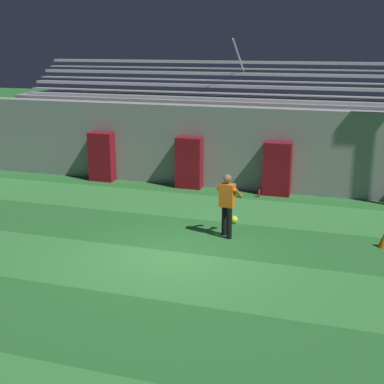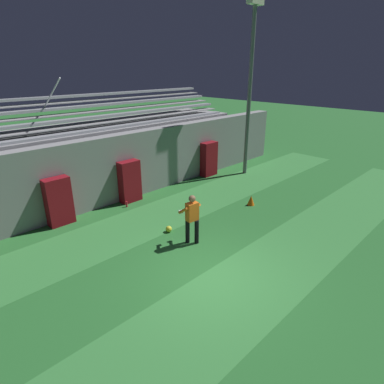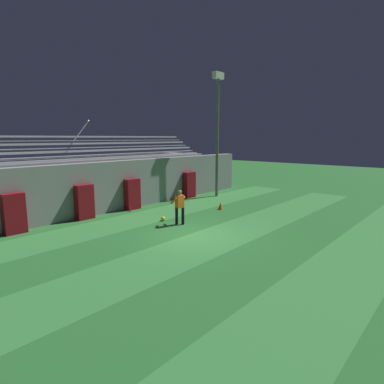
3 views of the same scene
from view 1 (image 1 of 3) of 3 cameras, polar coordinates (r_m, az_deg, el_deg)
name	(u,v)px [view 1 (image 1 of 3)]	position (r m, az deg, el deg)	size (l,w,h in m)	color
ground_plane	(173,255)	(12.80, -2.04, -6.74)	(80.00, 80.00, 0.00)	#286B2D
turf_stripe_mid	(157,272)	(11.91, -3.72, -8.52)	(28.00, 2.49, 0.01)	#38843D
turf_stripe_far	(216,208)	(16.34, 2.59, -1.70)	(28.00, 2.49, 0.01)	#38843D
back_wall	(236,148)	(18.42, 4.73, 4.73)	(24.00, 0.60, 2.80)	gray
padding_pillar_gate_left	(189,163)	(18.40, -0.32, 3.12)	(0.90, 0.44, 1.76)	maroon
padding_pillar_gate_right	(277,169)	(17.72, 9.08, 2.44)	(0.90, 0.44, 1.76)	maroon
padding_pillar_far_left	(102,157)	(19.65, -9.61, 3.72)	(0.90, 0.44, 1.76)	maroon
bleacher_stand	(248,136)	(20.32, 6.01, 6.01)	(18.00, 3.35, 5.03)	gray
goalkeeper	(227,201)	(13.71, 3.80, -0.99)	(0.63, 0.62, 1.67)	black
soccer_ball	(234,219)	(14.98, 4.49, -2.94)	(0.22, 0.22, 0.22)	yellow
water_bottle	(259,193)	(17.60, 7.18, -0.14)	(0.07, 0.07, 0.24)	red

